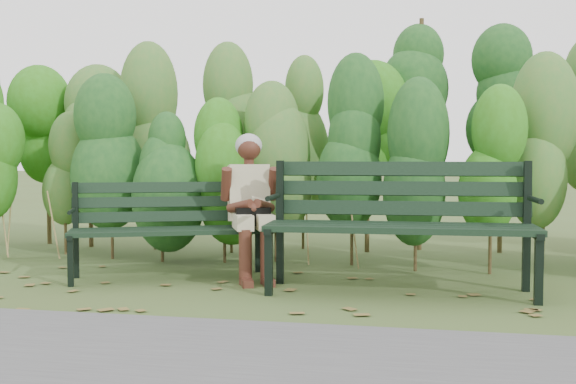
# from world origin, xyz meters

# --- Properties ---
(ground) EXTENTS (80.00, 80.00, 0.00)m
(ground) POSITION_xyz_m (0.00, 0.00, 0.00)
(ground) COLOR #425124
(hedge_band) EXTENTS (11.04, 1.67, 2.42)m
(hedge_band) POSITION_xyz_m (0.00, 1.86, 1.26)
(hedge_band) COLOR #47381E
(hedge_band) RESTS_ON ground
(leaf_litter) EXTENTS (5.78, 2.11, 0.01)m
(leaf_litter) POSITION_xyz_m (-0.17, -0.10, 0.00)
(leaf_litter) COLOR brown
(leaf_litter) RESTS_ON ground
(bench_left) EXTENTS (1.71, 1.11, 0.82)m
(bench_left) POSITION_xyz_m (-1.06, 0.49, 0.48)
(bench_left) COLOR black
(bench_left) RESTS_ON ground
(bench_right) EXTENTS (2.02, 0.72, 1.00)m
(bench_right) POSITION_xyz_m (0.89, 0.27, 0.59)
(bench_right) COLOR black
(bench_right) RESTS_ON ground
(seated_woman) EXTENTS (0.59, 0.78, 1.23)m
(seated_woman) POSITION_xyz_m (-0.37, 0.59, 0.69)
(seated_woman) COLOR beige
(seated_woman) RESTS_ON ground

